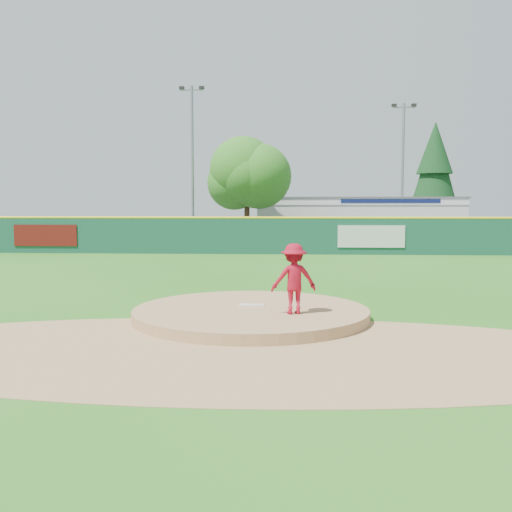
# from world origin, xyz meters

# --- Properties ---
(ground) EXTENTS (120.00, 120.00, 0.00)m
(ground) POSITION_xyz_m (0.00, 0.00, 0.00)
(ground) COLOR #286B19
(ground) RESTS_ON ground
(pitchers_mound) EXTENTS (5.50, 5.50, 0.50)m
(pitchers_mound) POSITION_xyz_m (0.00, 0.00, 0.00)
(pitchers_mound) COLOR #9E774C
(pitchers_mound) RESTS_ON ground
(pitching_rubber) EXTENTS (0.60, 0.15, 0.04)m
(pitching_rubber) POSITION_xyz_m (0.00, 0.30, 0.27)
(pitching_rubber) COLOR white
(pitching_rubber) RESTS_ON pitchers_mound
(infield_dirt_arc) EXTENTS (15.40, 15.40, 0.01)m
(infield_dirt_arc) POSITION_xyz_m (0.00, -3.00, 0.01)
(infield_dirt_arc) COLOR #9E774C
(infield_dirt_arc) RESTS_ON ground
(parking_lot) EXTENTS (44.00, 16.00, 0.02)m
(parking_lot) POSITION_xyz_m (0.00, 27.00, 0.01)
(parking_lot) COLOR #38383A
(parking_lot) RESTS_ON ground
(pitcher) EXTENTS (1.11, 0.78, 1.56)m
(pitcher) POSITION_xyz_m (1.00, -0.63, 1.03)
(pitcher) COLOR maroon
(pitcher) RESTS_ON pitchers_mound
(van) EXTENTS (5.55, 3.51, 1.43)m
(van) POSITION_xyz_m (3.88, 25.06, 0.73)
(van) COLOR white
(van) RESTS_ON parking_lot
(pool_building_grp) EXTENTS (15.20, 8.20, 3.31)m
(pool_building_grp) POSITION_xyz_m (6.00, 31.99, 1.66)
(pool_building_grp) COLOR silver
(pool_building_grp) RESTS_ON ground
(fence_banners) EXTENTS (21.67, 0.04, 1.20)m
(fence_banners) POSITION_xyz_m (-3.75, 17.92, 1.00)
(fence_banners) COLOR #5D110D
(fence_banners) RESTS_ON ground
(playground_slide) EXTENTS (1.05, 2.95, 1.63)m
(playground_slide) POSITION_xyz_m (-12.46, 21.78, 0.83)
(playground_slide) COLOR blue
(playground_slide) RESTS_ON ground
(outfield_fence) EXTENTS (40.00, 0.14, 2.07)m
(outfield_fence) POSITION_xyz_m (0.00, 18.00, 1.09)
(outfield_fence) COLOR #154535
(outfield_fence) RESTS_ON ground
(deciduous_tree) EXTENTS (5.60, 5.60, 7.36)m
(deciduous_tree) POSITION_xyz_m (-2.00, 25.00, 4.55)
(deciduous_tree) COLOR #382314
(deciduous_tree) RESTS_ON ground
(conifer_tree) EXTENTS (4.40, 4.40, 9.50)m
(conifer_tree) POSITION_xyz_m (13.00, 36.00, 5.54)
(conifer_tree) COLOR #382314
(conifer_tree) RESTS_ON ground
(light_pole_left) EXTENTS (1.75, 0.25, 11.00)m
(light_pole_left) POSITION_xyz_m (-6.00, 27.00, 6.05)
(light_pole_left) COLOR gray
(light_pole_left) RESTS_ON ground
(light_pole_right) EXTENTS (1.75, 0.25, 10.00)m
(light_pole_right) POSITION_xyz_m (9.00, 29.00, 5.54)
(light_pole_right) COLOR gray
(light_pole_right) RESTS_ON ground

